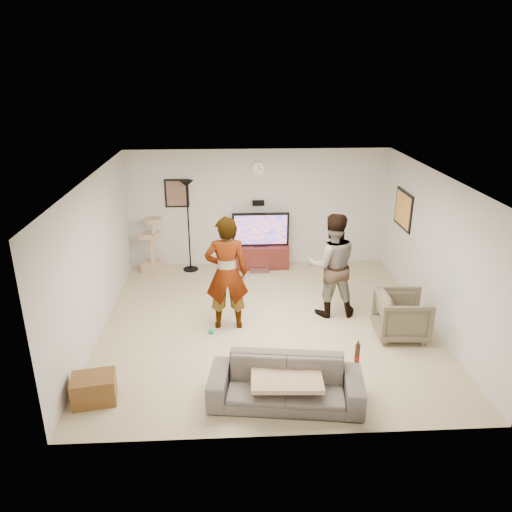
{
  "coord_description": "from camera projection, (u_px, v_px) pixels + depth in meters",
  "views": [
    {
      "loc": [
        -0.6,
        -7.4,
        4.08
      ],
      "look_at": [
        -0.18,
        0.2,
        1.14
      ],
      "focal_mm": 34.66,
      "sensor_mm": 36.0,
      "label": 1
    }
  ],
  "objects": [
    {
      "name": "throw_blanket",
      "position": [
        286.0,
        376.0,
        6.29
      ],
      "size": [
        0.94,
        0.75,
        0.06
      ],
      "primitive_type": "cube",
      "rotation": [
        0.0,
        0.0,
        -0.05
      ],
      "color": "#D7B087",
      "rests_on": "sofa"
    },
    {
      "name": "ceiling",
      "position": [
        269.0,
        177.0,
        7.49
      ],
      "size": [
        5.5,
        5.5,
        0.02
      ],
      "primitive_type": "cube",
      "color": "white",
      "rests_on": "wall_back"
    },
    {
      "name": "picture_right",
      "position": [
        403.0,
        210.0,
        9.48
      ],
      "size": [
        0.03,
        0.78,
        0.62
      ],
      "primitive_type": "cube",
      "color": "#E59742",
      "rests_on": "wall_right"
    },
    {
      "name": "tv",
      "position": [
        261.0,
        229.0,
        10.42
      ],
      "size": [
        1.2,
        0.08,
        0.71
      ],
      "primitive_type": "cube",
      "color": "black",
      "rests_on": "tv_stand"
    },
    {
      "name": "wall_right",
      "position": [
        435.0,
        251.0,
        8.08
      ],
      "size": [
        0.04,
        5.5,
        2.5
      ],
      "primitive_type": "cube",
      "color": "silver",
      "rests_on": "floor"
    },
    {
      "name": "floor_lamp",
      "position": [
        189.0,
        227.0,
        10.23
      ],
      "size": [
        0.32,
        0.32,
        1.93
      ],
      "primitive_type": "cylinder",
      "color": "black",
      "rests_on": "floor"
    },
    {
      "name": "console_box",
      "position": [
        260.0,
        272.0,
        10.35
      ],
      "size": [
        0.4,
        0.3,
        0.07
      ],
      "primitive_type": "cube",
      "color": "silver",
      "rests_on": "floor"
    },
    {
      "name": "tv_screen",
      "position": [
        261.0,
        230.0,
        10.38
      ],
      "size": [
        1.1,
        0.01,
        0.63
      ],
      "primitive_type": "cube",
      "color": "orange",
      "rests_on": "tv"
    },
    {
      "name": "toy_ball",
      "position": [
        211.0,
        331.0,
        8.04
      ],
      "size": [
        0.09,
        0.09,
        0.09
      ],
      "primitive_type": "sphere",
      "color": "#079C7A",
      "rests_on": "floor"
    },
    {
      "name": "picture_back",
      "position": [
        177.0,
        193.0,
        10.27
      ],
      "size": [
        0.42,
        0.03,
        0.52
      ],
      "primitive_type": "cube",
      "color": "brown",
      "rests_on": "wall_back"
    },
    {
      "name": "wall_left",
      "position": [
        95.0,
        257.0,
        7.8
      ],
      "size": [
        0.04,
        5.5,
        2.5
      ],
      "primitive_type": "cube",
      "color": "silver",
      "rests_on": "floor"
    },
    {
      "name": "wall_speaker",
      "position": [
        258.0,
        203.0,
        10.4
      ],
      "size": [
        0.25,
        0.1,
        0.1
      ],
      "primitive_type": "cube",
      "color": "black",
      "rests_on": "wall_back"
    },
    {
      "name": "floor",
      "position": [
        267.0,
        323.0,
        8.4
      ],
      "size": [
        5.5,
        5.5,
        0.02
      ],
      "primitive_type": "cube",
      "color": "tan",
      "rests_on": "ground"
    },
    {
      "name": "sofa",
      "position": [
        286.0,
        383.0,
        6.33
      ],
      "size": [
        2.04,
        1.02,
        0.57
      ],
      "primitive_type": "imported",
      "rotation": [
        0.0,
        0.0,
        -0.13
      ],
      "color": "#59514C",
      "rests_on": "floor"
    },
    {
      "name": "person_left",
      "position": [
        227.0,
        273.0,
        7.95
      ],
      "size": [
        0.71,
        0.47,
        1.91
      ],
      "primitive_type": "imported",
      "rotation": [
        0.0,
        0.0,
        3.16
      ],
      "color": "#AAACB4",
      "rests_on": "floor"
    },
    {
      "name": "wall_clock",
      "position": [
        258.0,
        169.0,
        10.17
      ],
      "size": [
        0.26,
        0.04,
        0.26
      ],
      "primitive_type": "cylinder",
      "rotation": [
        1.57,
        0.0,
        0.0
      ],
      "color": "white",
      "rests_on": "wall_back"
    },
    {
      "name": "person_right",
      "position": [
        332.0,
        265.0,
        8.4
      ],
      "size": [
        0.9,
        0.7,
        1.83
      ],
      "primitive_type": "imported",
      "rotation": [
        0.0,
        0.0,
        3.15
      ],
      "color": "#39479B",
      "rests_on": "floor"
    },
    {
      "name": "beer_bottle",
      "position": [
        357.0,
        353.0,
        6.23
      ],
      "size": [
        0.06,
        0.06,
        0.25
      ],
      "primitive_type": "cylinder",
      "color": "#412311",
      "rests_on": "sofa"
    },
    {
      "name": "tv_stand",
      "position": [
        260.0,
        256.0,
        10.64
      ],
      "size": [
        1.2,
        0.45,
        0.5
      ],
      "primitive_type": "cube",
      "color": "#4A1915",
      "rests_on": "floor"
    },
    {
      "name": "wall_front",
      "position": [
        287.0,
        344.0,
        5.38
      ],
      "size": [
        5.5,
        0.04,
        2.5
      ],
      "primitive_type": "cube",
      "color": "silver",
      "rests_on": "floor"
    },
    {
      "name": "wall_back",
      "position": [
        258.0,
        208.0,
        10.5
      ],
      "size": [
        5.5,
        0.04,
        2.5
      ],
      "primitive_type": "cube",
      "color": "silver",
      "rests_on": "floor"
    },
    {
      "name": "side_table",
      "position": [
        94.0,
        389.0,
        6.38
      ],
      "size": [
        0.61,
        0.5,
        0.36
      ],
      "primitive_type": "cube",
      "rotation": [
        0.0,
        0.0,
        0.17
      ],
      "color": "brown",
      "rests_on": "floor"
    },
    {
      "name": "armchair",
      "position": [
        402.0,
        315.0,
        7.87
      ],
      "size": [
        0.85,
        0.83,
        0.73
      ],
      "primitive_type": "imported",
      "rotation": [
        0.0,
        0.0,
        1.5
      ],
      "color": "brown",
      "rests_on": "floor"
    },
    {
      "name": "cat_tree",
      "position": [
        151.0,
        245.0,
        10.29
      ],
      "size": [
        0.47,
        0.47,
        1.19
      ],
      "primitive_type": "cube",
      "rotation": [
        0.0,
        0.0,
        -0.27
      ],
      "color": "tan",
      "rests_on": "floor"
    }
  ]
}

